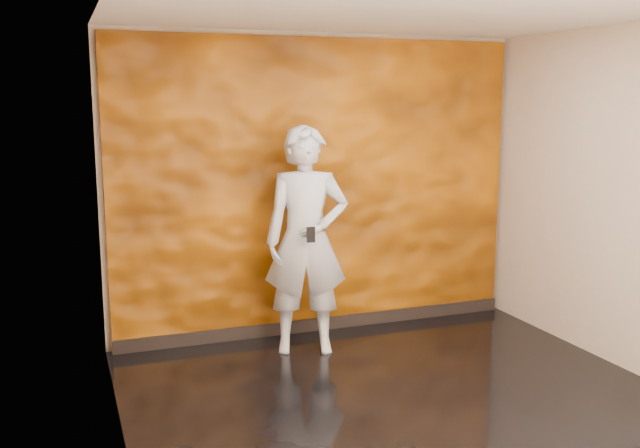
% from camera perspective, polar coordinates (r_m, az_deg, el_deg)
% --- Properties ---
extents(room, '(4.02, 4.02, 2.81)m').
position_cam_1_polar(room, '(4.92, 7.96, 0.50)').
color(room, black).
rests_on(room, ground).
extents(feature_wall, '(3.90, 0.06, 2.75)m').
position_cam_1_polar(feature_wall, '(6.69, 0.01, 2.94)').
color(feature_wall, '#D46C07').
rests_on(feature_wall, ground).
extents(baseboard, '(3.90, 0.04, 0.12)m').
position_cam_1_polar(baseboard, '(6.94, 0.12, -7.98)').
color(baseboard, black).
rests_on(baseboard, ground).
extents(man, '(0.83, 0.66, 1.98)m').
position_cam_1_polar(man, '(6.17, -1.10, -1.32)').
color(man, '#ADB1BD').
rests_on(man, ground).
extents(phone, '(0.07, 0.02, 0.13)m').
position_cam_1_polar(phone, '(5.89, -0.74, -0.86)').
color(phone, black).
rests_on(phone, man).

